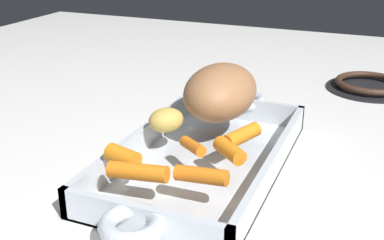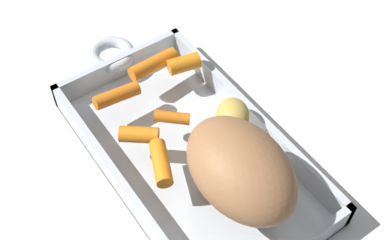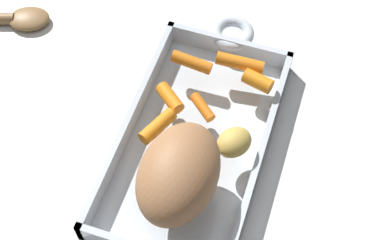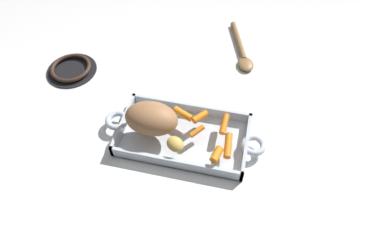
# 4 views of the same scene
# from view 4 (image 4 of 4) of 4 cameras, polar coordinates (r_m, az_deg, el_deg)

# --- Properties ---
(ground_plane) EXTENTS (1.84, 1.84, 0.00)m
(ground_plane) POSITION_cam_4_polar(r_m,az_deg,el_deg) (0.91, -1.47, -3.19)
(ground_plane) COLOR white
(roasting_dish) EXTENTS (0.45, 0.20, 0.04)m
(roasting_dish) POSITION_cam_4_polar(r_m,az_deg,el_deg) (0.90, -1.49, -2.73)
(roasting_dish) COLOR silver
(roasting_dish) RESTS_ON ground_plane
(pork_roast) EXTENTS (0.14, 0.10, 0.08)m
(pork_roast) POSITION_cam_4_polar(r_m,az_deg,el_deg) (0.86, -7.10, 0.26)
(pork_roast) COLOR #9F6B44
(pork_roast) RESTS_ON roasting_dish
(baby_carrot_long) EXTENTS (0.06, 0.04, 0.02)m
(baby_carrot_long) POSITION_cam_4_polar(r_m,az_deg,el_deg) (0.90, -1.58, 1.07)
(baby_carrot_long) COLOR orange
(baby_carrot_long) RESTS_ON roasting_dish
(baby_carrot_center_right) EXTENTS (0.04, 0.04, 0.02)m
(baby_carrot_center_right) POSITION_cam_4_polar(r_m,az_deg,el_deg) (0.87, 0.82, -2.13)
(baby_carrot_center_right) COLOR orange
(baby_carrot_center_right) RESTS_ON roasting_dish
(baby_carrot_short) EXTENTS (0.02, 0.06, 0.02)m
(baby_carrot_short) POSITION_cam_4_polar(r_m,az_deg,el_deg) (0.89, 5.65, -0.71)
(baby_carrot_short) COLOR orange
(baby_carrot_short) RESTS_ON roasting_dish
(baby_carrot_center_left) EXTENTS (0.02, 0.07, 0.02)m
(baby_carrot_center_left) POSITION_cam_4_polar(r_m,az_deg,el_deg) (0.85, 6.31, -4.46)
(baby_carrot_center_left) COLOR orange
(baby_carrot_center_left) RESTS_ON roasting_dish
(baby_carrot_southeast) EXTENTS (0.03, 0.05, 0.02)m
(baby_carrot_southeast) POSITION_cam_4_polar(r_m,az_deg,el_deg) (0.83, 4.34, -6.00)
(baby_carrot_southeast) COLOR orange
(baby_carrot_southeast) RESTS_ON roasting_dish
(baby_carrot_northeast) EXTENTS (0.04, 0.05, 0.02)m
(baby_carrot_northeast) POSITION_cam_4_polar(r_m,az_deg,el_deg) (0.90, 1.41, 0.54)
(baby_carrot_northeast) COLOR orange
(baby_carrot_northeast) RESTS_ON roasting_dish
(potato_corner) EXTENTS (0.06, 0.06, 0.03)m
(potato_corner) POSITION_cam_4_polar(r_m,az_deg,el_deg) (0.84, -2.96, -4.23)
(potato_corner) COLOR gold
(potato_corner) RESTS_ON roasting_dish
(stove_burner_rear) EXTENTS (0.16, 0.16, 0.02)m
(stove_burner_rear) POSITION_cam_4_polar(r_m,az_deg,el_deg) (1.15, -20.32, 8.37)
(stove_burner_rear) COLOR black
(stove_burner_rear) RESTS_ON ground_plane
(serving_spoon) EXTENTS (0.12, 0.25, 0.02)m
(serving_spoon) POSITION_cam_4_polar(r_m,az_deg,el_deg) (1.15, 8.64, 11.80)
(serving_spoon) COLOR olive
(serving_spoon) RESTS_ON ground_plane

